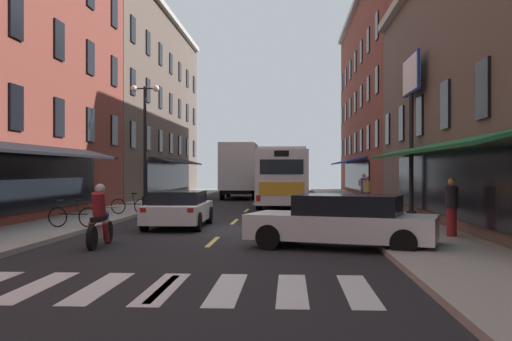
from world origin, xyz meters
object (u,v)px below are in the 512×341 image
(pedestrian_near, at_px, (364,188))
(street_lamp_twin, at_px, (145,141))
(sedan_mid, at_px, (179,209))
(motorcycle_rider, at_px, (100,220))
(bicycle_mid, at_px, (73,216))
(box_truck, at_px, (240,171))
(billboard_sign, at_px, (411,94))
(pedestrian_mid, at_px, (367,191))
(transit_bus, at_px, (282,177))
(pedestrian_far, at_px, (452,206))
(bicycle_near, at_px, (130,206))
(sedan_near, at_px, (343,221))

(pedestrian_near, distance_m, street_lamp_twin, 12.48)
(sedan_mid, xyz_separation_m, motorcycle_rider, (-1.06, -5.35, 0.04))
(bicycle_mid, distance_m, pedestrian_near, 18.15)
(box_truck, bearing_deg, billboard_sign, -64.84)
(billboard_sign, bearing_deg, pedestrian_mid, 98.49)
(bicycle_mid, xyz_separation_m, pedestrian_near, (11.29, 14.21, 0.54))
(billboard_sign, height_order, motorcycle_rider, billboard_sign)
(pedestrian_near, bearing_deg, bicycle_mid, 19.23)
(transit_bus, relative_size, sedan_mid, 2.79)
(motorcycle_rider, bearing_deg, bicycle_mid, 119.57)
(pedestrian_far, bearing_deg, transit_bus, -23.18)
(pedestrian_mid, bearing_deg, pedestrian_near, -94.77)
(box_truck, height_order, motorcycle_rider, box_truck)
(motorcycle_rider, height_order, pedestrian_far, pedestrian_far)
(bicycle_mid, bearing_deg, street_lamp_twin, 89.52)
(transit_bus, bearing_deg, motorcycle_rider, -103.96)
(motorcycle_rider, xyz_separation_m, bicycle_mid, (-2.16, 3.81, -0.21))
(billboard_sign, relative_size, street_lamp_twin, 1.08)
(sedan_mid, xyz_separation_m, street_lamp_twin, (-3.14, 7.74, 2.80))
(sedan_mid, height_order, bicycle_near, sedan_mid)
(bicycle_mid, bearing_deg, sedan_mid, 25.59)
(box_truck, distance_m, motorcycle_rider, 26.76)
(box_truck, height_order, sedan_near, box_truck)
(transit_bus, relative_size, bicycle_near, 6.94)
(transit_bus, bearing_deg, pedestrian_far, -73.22)
(box_truck, distance_m, pedestrian_near, 11.63)
(bicycle_mid, bearing_deg, sedan_near, -23.89)
(pedestrian_mid, height_order, street_lamp_twin, street_lamp_twin)
(pedestrian_far, bearing_deg, pedestrian_near, -38.41)
(sedan_near, bearing_deg, transit_bus, 95.55)
(bicycle_near, bearing_deg, transit_bus, 53.43)
(bicycle_mid, bearing_deg, box_truck, 81.07)
(sedan_mid, relative_size, motorcycle_rider, 2.05)
(pedestrian_far, bearing_deg, pedestrian_mid, -37.16)
(billboard_sign, xyz_separation_m, pedestrian_near, (-0.73, 9.26, -4.03))
(motorcycle_rider, xyz_separation_m, bicycle_near, (-1.88, 9.68, -0.21))
(sedan_mid, distance_m, bicycle_mid, 3.57)
(transit_bus, distance_m, sedan_mid, 13.51)
(billboard_sign, relative_size, pedestrian_far, 3.92)
(bicycle_near, xyz_separation_m, bicycle_mid, (-0.28, -5.87, 0.00))
(box_truck, bearing_deg, bicycle_near, -101.02)
(bicycle_mid, distance_m, pedestrian_far, 11.91)
(sedan_mid, bearing_deg, street_lamp_twin, 112.08)
(sedan_mid, bearing_deg, sedan_near, -45.12)
(billboard_sign, height_order, pedestrian_far, billboard_sign)
(bicycle_near, distance_m, bicycle_mid, 5.88)
(sedan_mid, height_order, pedestrian_near, pedestrian_near)
(motorcycle_rider, bearing_deg, sedan_mid, 78.81)
(bicycle_near, relative_size, pedestrian_near, 1.00)
(bicycle_near, xyz_separation_m, street_lamp_twin, (-0.20, 3.41, 2.96))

